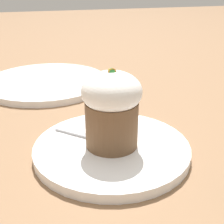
{
  "coord_description": "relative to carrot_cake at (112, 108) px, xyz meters",
  "views": [
    {
      "loc": [
        -0.38,
        0.11,
        0.24
      ],
      "look_at": [
        -0.0,
        -0.0,
        0.07
      ],
      "focal_mm": 50.0,
      "sensor_mm": 36.0,
      "label": 1
    }
  ],
  "objects": [
    {
      "name": "side_plate",
      "position": [
        0.34,
        0.07,
        -0.07
      ],
      "size": [
        0.29,
        0.29,
        0.01
      ],
      "color": "white",
      "rests_on": "ground_plane"
    },
    {
      "name": "carrot_cake",
      "position": [
        0.0,
        0.0,
        0.0
      ],
      "size": [
        0.08,
        0.08,
        0.12
      ],
      "color": "brown",
      "rests_on": "dessert_plate"
    },
    {
      "name": "dessert_plate",
      "position": [
        0.0,
        0.0,
        -0.07
      ],
      "size": [
        0.23,
        0.23,
        0.01
      ],
      "color": "white",
      "rests_on": "ground_plane"
    },
    {
      "name": "ground_plane",
      "position": [
        0.0,
        0.0,
        -0.07
      ],
      "size": [
        4.0,
        4.0,
        0.0
      ],
      "primitive_type": "plane",
      "color": "#846042"
    },
    {
      "name": "spoon",
      "position": [
        0.01,
        0.01,
        -0.06
      ],
      "size": [
        0.1,
        0.1,
        0.01
      ],
      "color": "#B7B7BC",
      "rests_on": "dessert_plate"
    }
  ]
}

